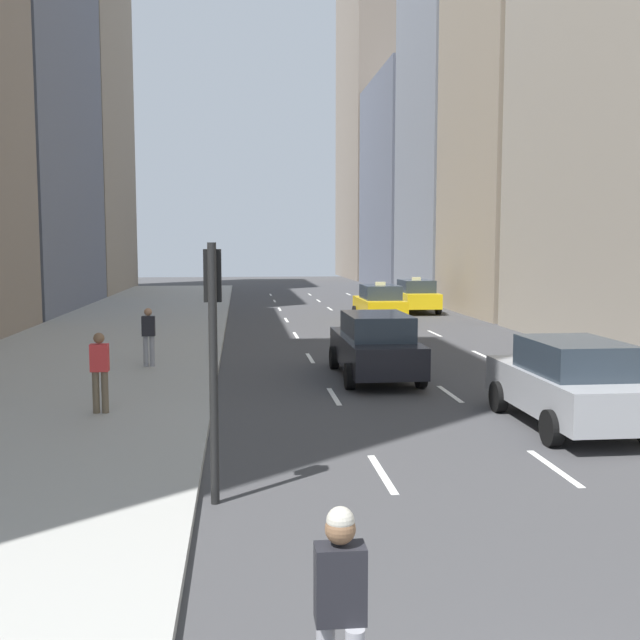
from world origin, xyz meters
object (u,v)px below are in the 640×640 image
object	(u,v)px
skateboarder	(340,613)
pedestrian_mid_block	(100,368)
taxi_lead	(415,296)
pedestrian_far_walking	(149,334)
traffic_light_pole	(213,330)
sedan_silver_behind	(375,345)
sedan_black_near	(569,383)
taxi_second	(379,303)

from	to	relation	value
skateboarder	pedestrian_mid_block	xyz separation A→B (m)	(-3.53, 10.34, 0.10)
taxi_lead	pedestrian_far_walking	world-z (taller)	taxi_lead
taxi_lead	pedestrian_far_walking	bearing A→B (deg)	-124.29
traffic_light_pole	sedan_silver_behind	bearing A→B (deg)	66.97
skateboarder	pedestrian_far_walking	xyz separation A→B (m)	(-3.25, 16.24, 0.10)
taxi_lead	sedan_silver_behind	size ratio (longest dim) A/B	0.89
sedan_black_near	taxi_second	bearing A→B (deg)	90.00
sedan_silver_behind	skateboarder	bearing A→B (deg)	-101.30
pedestrian_far_walking	traffic_light_pole	world-z (taller)	traffic_light_pole
traffic_light_pole	skateboarder	bearing A→B (deg)	-78.57
sedan_silver_behind	pedestrian_mid_block	distance (m)	7.65
traffic_light_pole	pedestrian_far_walking	bearing A→B (deg)	101.27
sedan_silver_behind	pedestrian_far_walking	xyz separation A→B (m)	(-6.15, 1.74, 0.17)
sedan_black_near	traffic_light_pole	bearing A→B (deg)	-152.21
taxi_second	sedan_silver_behind	distance (m)	14.52
sedan_black_near	pedestrian_mid_block	world-z (taller)	pedestrian_mid_block
sedan_silver_behind	skateboarder	xyz separation A→B (m)	(-2.90, -14.50, 0.07)
sedan_silver_behind	taxi_second	bearing A→B (deg)	78.88
taxi_second	pedestrian_mid_block	distance (m)	20.59
sedan_silver_behind	pedestrian_far_walking	distance (m)	6.39
traffic_light_pole	pedestrian_mid_block	bearing A→B (deg)	115.72
taxi_second	pedestrian_far_walking	world-z (taller)	taxi_second
sedan_silver_behind	traffic_light_pole	size ratio (longest dim) A/B	1.38
taxi_second	sedan_silver_behind	xyz separation A→B (m)	(-2.80, -14.25, 0.01)
taxi_lead	sedan_silver_behind	xyz separation A→B (m)	(-5.60, -18.96, 0.01)
sedan_silver_behind	skateboarder	distance (m)	14.79
sedan_silver_behind	pedestrian_far_walking	size ratio (longest dim) A/B	3.01
pedestrian_far_walking	traffic_light_pole	size ratio (longest dim) A/B	0.46
taxi_lead	skateboarder	world-z (taller)	taxi_lead
taxi_lead	traffic_light_pole	world-z (taller)	traffic_light_pole
sedan_silver_behind	skateboarder	world-z (taller)	sedan_silver_behind
taxi_second	skateboarder	distance (m)	29.31
sedan_silver_behind	pedestrian_far_walking	world-z (taller)	pedestrian_far_walking
taxi_lead	sedan_black_near	xyz separation A→B (m)	(-2.80, -24.70, 0.01)
skateboarder	pedestrian_mid_block	bearing A→B (deg)	108.83
taxi_second	taxi_lead	bearing A→B (deg)	59.27
pedestrian_mid_block	skateboarder	bearing A→B (deg)	-71.17
taxi_second	pedestrian_far_walking	distance (m)	15.39
skateboarder	pedestrian_mid_block	size ratio (longest dim) A/B	1.06
taxi_second	traffic_light_pole	xyz separation A→B (m)	(-6.75, -23.54, 1.53)
pedestrian_mid_block	traffic_light_pole	size ratio (longest dim) A/B	0.46
taxi_lead	sedan_silver_behind	distance (m)	19.77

